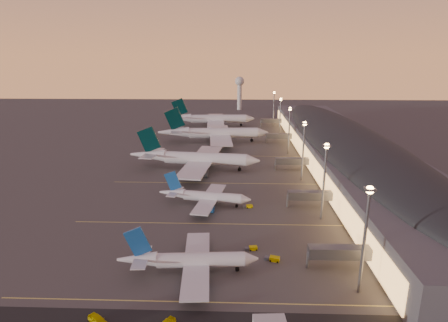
% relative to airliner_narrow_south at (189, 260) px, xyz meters
% --- Properties ---
extents(ground, '(700.00, 700.00, 0.00)m').
position_rel_airliner_narrow_south_xyz_m(ground, '(4.16, 33.09, -3.26)').
color(ground, '#3C3A38').
extents(airliner_narrow_south, '(35.33, 31.61, 12.62)m').
position_rel_airliner_narrow_south_xyz_m(airliner_narrow_south, '(0.00, 0.00, 0.00)').
color(airliner_narrow_south, silver).
rests_on(airliner_narrow_south, ground).
extents(airliner_narrow_north, '(34.18, 30.87, 12.22)m').
position_rel_airliner_narrow_south_xyz_m(airliner_narrow_north, '(0.27, 44.08, -0.10)').
color(airliner_narrow_north, silver).
rests_on(airliner_narrow_north, ground).
extents(airliner_wide_near, '(63.11, 57.89, 20.19)m').
position_rel_airliner_narrow_south_xyz_m(airliner_wide_near, '(-8.48, 88.48, 1.94)').
color(airliner_wide_near, silver).
rests_on(airliner_wide_near, ground).
extents(airliner_wide_mid, '(69.10, 63.12, 22.10)m').
position_rel_airliner_narrow_south_xyz_m(airliner_wide_mid, '(-2.60, 146.16, 2.43)').
color(airliner_wide_mid, silver).
rests_on(airliner_wide_mid, ground).
extents(airliner_wide_far, '(67.46, 61.52, 21.59)m').
position_rel_airliner_narrow_south_xyz_m(airliner_wide_far, '(-8.30, 201.30, 2.30)').
color(airliner_wide_far, silver).
rests_on(airliner_wide_far, ground).
extents(terminal_building, '(56.35, 255.00, 17.46)m').
position_rel_airliner_narrow_south_xyz_m(terminal_building, '(65.99, 105.56, 5.52)').
color(terminal_building, '#4F4F54').
rests_on(terminal_building, ground).
extents(light_masts, '(2.20, 217.20, 25.90)m').
position_rel_airliner_narrow_south_xyz_m(light_masts, '(40.16, 98.09, 14.29)').
color(light_masts, slate).
rests_on(light_masts, ground).
extents(radar_tower, '(9.00, 9.00, 32.50)m').
position_rel_airliner_narrow_south_xyz_m(radar_tower, '(14.16, 293.09, 18.61)').
color(radar_tower, silver).
rests_on(radar_tower, ground).
extents(lane_markings, '(90.00, 180.36, 0.00)m').
position_rel_airliner_narrow_south_xyz_m(lane_markings, '(4.16, 73.09, -3.25)').
color(lane_markings, '#D8C659').
rests_on(lane_markings, ground).
extents(baggage_tug_a, '(4.22, 2.61, 1.18)m').
position_rel_airliner_narrow_south_xyz_m(baggage_tug_a, '(21.58, 6.08, -2.72)').
color(baggage_tug_a, '#D5C400').
rests_on(baggage_tug_a, ground).
extents(baggage_tug_b, '(3.63, 1.88, 1.03)m').
position_rel_airliner_narrow_south_xyz_m(baggage_tug_b, '(16.20, 11.61, -2.79)').
color(baggage_tug_b, '#D5C400').
rests_on(baggage_tug_b, ground).
extents(baggage_tug_c, '(3.61, 1.96, 1.02)m').
position_rel_airliner_narrow_south_xyz_m(baggage_tug_c, '(16.08, 41.82, -2.80)').
color(baggage_tug_c, '#D5C400').
rests_on(baggage_tug_c, ground).
extents(service_van_b, '(5.41, 4.87, 1.78)m').
position_rel_airliner_narrow_south_xyz_m(service_van_b, '(-15.96, -19.61, -2.37)').
color(service_van_b, '#D5C400').
rests_on(service_van_b, ground).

